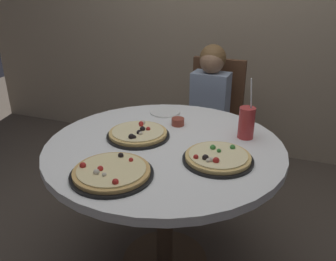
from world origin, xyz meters
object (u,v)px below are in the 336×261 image
object	(u,v)px
pizza_cheese	(218,158)
soda_cup	(247,123)
pizza_veggie	(138,134)
chair_wooden	(213,116)
diner_child	(206,130)
pizza_pepperoni	(112,172)
plate_small	(165,112)
dining_table	(164,162)
sauce_bowl	(178,122)

from	to	relation	value
pizza_cheese	soda_cup	size ratio (longest dim) A/B	1.02
pizza_cheese	soda_cup	distance (m)	0.31
pizza_veggie	pizza_cheese	size ratio (longest dim) A/B	1.02
chair_wooden	diner_child	distance (m)	0.19
chair_wooden	pizza_pepperoni	size ratio (longest dim) A/B	2.77
diner_child	plate_small	size ratio (longest dim) A/B	6.01
dining_table	sauce_bowl	bearing A→B (deg)	93.78
dining_table	diner_child	xyz separation A→B (m)	(-0.00, 0.83, -0.16)
chair_wooden	soda_cup	size ratio (longest dim) A/B	3.09
chair_wooden	diner_child	size ratio (longest dim) A/B	0.88
dining_table	soda_cup	world-z (taller)	soda_cup
pizza_veggie	plate_small	xyz separation A→B (m)	(0.00, 0.37, -0.01)
dining_table	soda_cup	bearing A→B (deg)	30.85
diner_child	plate_small	xyz separation A→B (m)	(-0.15, -0.43, 0.27)
pizza_veggie	pizza_pepperoni	bearing A→B (deg)	-80.78
chair_wooden	diner_child	world-z (taller)	diner_child
pizza_cheese	soda_cup	world-z (taller)	soda_cup
dining_table	plate_small	bearing A→B (deg)	110.71
dining_table	pizza_veggie	xyz separation A→B (m)	(-0.15, 0.03, 0.12)
pizza_pepperoni	chair_wooden	bearing A→B (deg)	85.96
chair_wooden	pizza_veggie	xyz separation A→B (m)	(-0.16, -0.98, 0.24)
pizza_veggie	plate_small	bearing A→B (deg)	89.43
chair_wooden	sauce_bowl	size ratio (longest dim) A/B	13.57
pizza_cheese	diner_child	bearing A→B (deg)	107.49
pizza_cheese	dining_table	bearing A→B (deg)	164.10
chair_wooden	plate_small	xyz separation A→B (m)	(-0.16, -0.62, 0.22)
pizza_pepperoni	pizza_veggie	bearing A→B (deg)	99.22
diner_child	pizza_veggie	world-z (taller)	diner_child
diner_child	plate_small	world-z (taller)	diner_child
soda_cup	diner_child	bearing A→B (deg)	120.25
pizza_veggie	pizza_cheese	world-z (taller)	pizza_veggie
plate_small	pizza_cheese	bearing A→B (deg)	-47.85
diner_child	pizza_cheese	xyz separation A→B (m)	(0.29, -0.91, 0.28)
dining_table	sauce_bowl	distance (m)	0.28
diner_child	sauce_bowl	distance (m)	0.65
diner_child	pizza_pepperoni	size ratio (longest dim) A/B	3.15
chair_wooden	plate_small	size ratio (longest dim) A/B	5.28
chair_wooden	pizza_pepperoni	xyz separation A→B (m)	(-0.10, -1.37, 0.24)
sauce_bowl	chair_wooden	bearing A→B (deg)	88.42
pizza_cheese	plate_small	bearing A→B (deg)	132.15
diner_child	pizza_pepperoni	world-z (taller)	diner_child
diner_child	sauce_bowl	bearing A→B (deg)	-91.19
diner_child	sauce_bowl	size ratio (longest dim) A/B	15.46
diner_child	soda_cup	distance (m)	0.80
chair_wooden	pizza_veggie	distance (m)	1.02
pizza_pepperoni	plate_small	world-z (taller)	pizza_pepperoni
dining_table	pizza_cheese	size ratio (longest dim) A/B	3.69
chair_wooden	pizza_veggie	bearing A→B (deg)	-99.21
pizza_veggie	soda_cup	bearing A→B (deg)	19.70
dining_table	soda_cup	xyz separation A→B (m)	(0.36, 0.21, 0.18)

